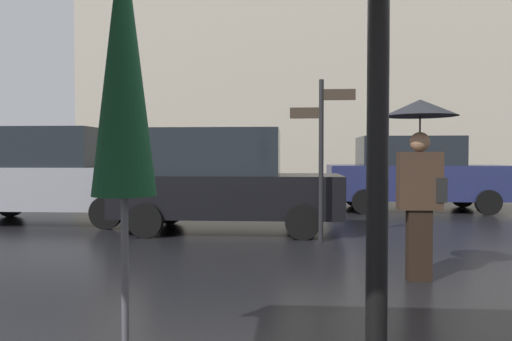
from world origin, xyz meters
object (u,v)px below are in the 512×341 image
pedestrian_with_umbrella (420,151)px  parked_car_left (414,173)px  parked_car_distant (50,175)px  parked_car_right (226,180)px  folded_patio_umbrella_near (124,95)px  street_signpost (322,143)px

pedestrian_with_umbrella → parked_car_left: (1.74, 7.48, -0.52)m
parked_car_distant → parked_car_right: bearing=178.5°
parked_car_distant → folded_patio_umbrella_near: bearing=130.6°
pedestrian_with_umbrella → parked_car_left: size_ratio=0.46×
street_signpost → pedestrian_with_umbrella: bearing=-69.3°
parked_car_right → parked_car_distant: bearing=-29.4°
pedestrian_with_umbrella → parked_car_distant: 8.07m
pedestrian_with_umbrella → parked_car_distant: size_ratio=0.45×
parked_car_left → parked_car_right: bearing=51.5°
folded_patio_umbrella_near → parked_car_right: 7.19m
parked_car_left → parked_car_distant: bearing=29.6°
parked_car_distant → pedestrian_with_umbrella: bearing=157.6°
parked_car_left → street_signpost: bearing=71.8°
folded_patio_umbrella_near → parked_car_left: 11.73m
parked_car_left → parked_car_right: 5.89m
folded_patio_umbrella_near → parked_car_distant: 9.23m
pedestrian_with_umbrella → street_signpost: size_ratio=0.77×
pedestrian_with_umbrella → parked_car_left: pedestrian_with_umbrella is taller
folded_patio_umbrella_near → pedestrian_with_umbrella: (2.27, 3.51, -0.23)m
folded_patio_umbrella_near → parked_car_distant: (-4.36, 8.10, -0.71)m
parked_car_left → street_signpost: size_ratio=1.69×
parked_car_left → parked_car_distant: (-8.37, -2.89, 0.05)m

